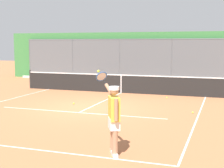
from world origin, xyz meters
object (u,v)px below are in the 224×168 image
at_px(tennis_player, 114,115).
at_px(tennis_ball_near_baseline, 74,103).
at_px(tennis_ball_by_sideline, 193,112).
at_px(tennis_ball_near_net, 167,98).

bearing_deg(tennis_player, tennis_ball_near_baseline, 5.56).
bearing_deg(tennis_ball_by_sideline, tennis_player, 76.43).
bearing_deg(tennis_ball_near_net, tennis_ball_by_sideline, 115.67).
distance_m(tennis_player, tennis_ball_by_sideline, 5.54).
relative_size(tennis_player, tennis_ball_by_sideline, 28.76).
bearing_deg(tennis_ball_near_net, tennis_player, 91.37).
bearing_deg(tennis_ball_near_baseline, tennis_ball_by_sideline, 177.13).
bearing_deg(tennis_ball_near_baseline, tennis_player, 123.39).
distance_m(tennis_ball_by_sideline, tennis_ball_near_net, 3.43).
xyz_separation_m(tennis_player, tennis_ball_near_net, (0.20, -8.41, -0.90)).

